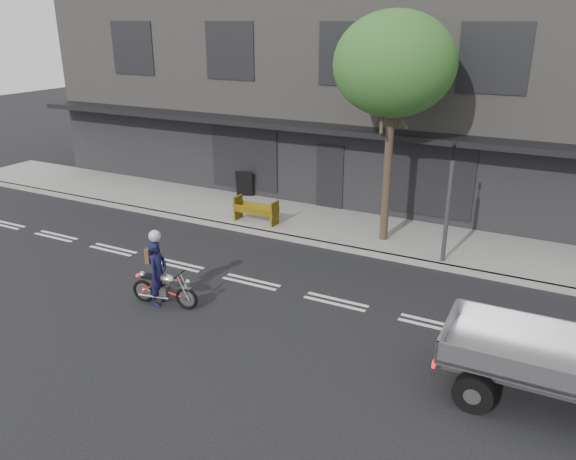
# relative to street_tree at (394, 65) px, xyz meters

# --- Properties ---
(ground) EXTENTS (80.00, 80.00, 0.00)m
(ground) POSITION_rel_street_tree_xyz_m (-2.20, -4.20, -5.28)
(ground) COLOR black
(ground) RESTS_ON ground
(sidewalk) EXTENTS (32.00, 3.20, 0.15)m
(sidewalk) POSITION_rel_street_tree_xyz_m (-2.20, 0.50, -5.20)
(sidewalk) COLOR gray
(sidewalk) RESTS_ON ground
(kerb) EXTENTS (32.00, 0.20, 0.15)m
(kerb) POSITION_rel_street_tree_xyz_m (-2.20, -1.10, -5.20)
(kerb) COLOR gray
(kerb) RESTS_ON ground
(building_main) EXTENTS (26.00, 10.00, 8.00)m
(building_main) POSITION_rel_street_tree_xyz_m (-2.20, 7.10, -1.28)
(building_main) COLOR slate
(building_main) RESTS_ON ground
(street_tree) EXTENTS (3.40, 3.40, 6.74)m
(street_tree) POSITION_rel_street_tree_xyz_m (0.00, 0.00, 0.00)
(street_tree) COLOR #382B21
(street_tree) RESTS_ON ground
(traffic_light_pole) EXTENTS (0.12, 0.12, 3.50)m
(traffic_light_pole) POSITION_rel_street_tree_xyz_m (2.00, -0.85, -3.63)
(traffic_light_pole) COLOR #2D2D30
(traffic_light_pole) RESTS_ON ground
(motorcycle) EXTENTS (1.75, 0.51, 0.90)m
(motorcycle) POSITION_rel_street_tree_xyz_m (-3.40, -6.22, -4.81)
(motorcycle) COLOR black
(motorcycle) RESTS_ON ground
(rider) EXTENTS (0.47, 0.64, 1.62)m
(rider) POSITION_rel_street_tree_xyz_m (-3.55, -6.22, -4.47)
(rider) COLOR #121233
(rider) RESTS_ON ground
(construction_barrier) EXTENTS (1.50, 0.61, 0.84)m
(construction_barrier) POSITION_rel_street_tree_xyz_m (-4.23, -0.68, -4.71)
(construction_barrier) COLOR gold
(construction_barrier) RESTS_ON sidewalk
(sandwich_board) EXTENTS (0.74, 0.61, 1.00)m
(sandwich_board) POSITION_rel_street_tree_xyz_m (-6.07, 1.80, -4.63)
(sandwich_board) COLOR black
(sandwich_board) RESTS_ON sidewalk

